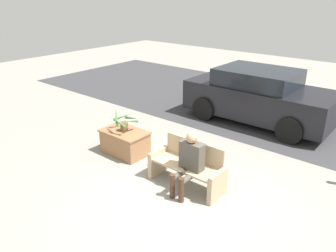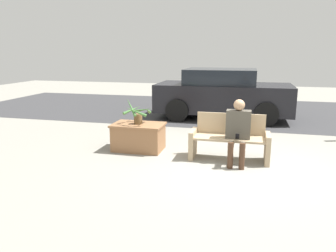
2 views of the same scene
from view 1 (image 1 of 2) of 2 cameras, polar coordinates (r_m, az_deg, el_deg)
ground_plane at (r=6.22m, az=2.36°, el=-12.28°), size 30.00×30.00×0.00m
road_surface at (r=11.00m, az=21.24°, el=2.08°), size 20.00×6.00×0.01m
bench at (r=6.40m, az=3.49°, el=-7.02°), size 1.51×0.56×0.87m
person_seated at (r=6.06m, az=3.69°, el=-5.98°), size 0.45×0.61×1.20m
planter_box at (r=7.68m, az=-7.50°, el=-2.70°), size 1.08×0.70×0.57m
potted_plant at (r=7.50m, az=-7.66°, el=0.68°), size 0.61×0.60×0.55m
parked_car at (r=9.74m, az=15.49°, el=5.05°), size 4.11×1.98×1.54m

